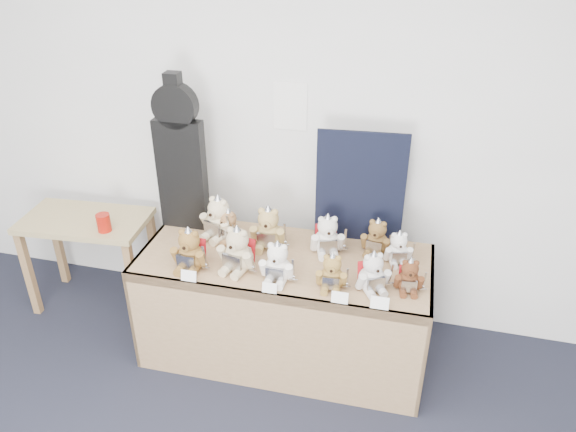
% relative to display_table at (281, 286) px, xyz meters
% --- Properties ---
extents(room_shell, '(6.00, 6.00, 6.00)m').
position_rel_display_table_xyz_m(room_shell, '(-0.10, 0.60, 0.91)').
color(room_shell, white).
rests_on(room_shell, floor).
extents(display_table, '(1.75, 0.75, 0.72)m').
position_rel_display_table_xyz_m(display_table, '(0.00, 0.00, 0.00)').
color(display_table, olive).
rests_on(display_table, floor).
extents(side_table, '(0.87, 0.53, 0.70)m').
position_rel_display_table_xyz_m(side_table, '(-1.44, 0.24, 0.01)').
color(side_table, tan).
rests_on(side_table, floor).
extents(guitar_case, '(0.30, 0.10, 1.00)m').
position_rel_display_table_xyz_m(guitar_case, '(-0.72, 0.30, 0.64)').
color(guitar_case, black).
rests_on(guitar_case, display_table).
extents(navy_board, '(0.53, 0.06, 0.71)m').
position_rel_display_table_xyz_m(navy_board, '(0.38, 0.40, 0.51)').
color(navy_board, black).
rests_on(navy_board, display_table).
extents(red_cup, '(0.09, 0.09, 0.12)m').
position_rel_display_table_xyz_m(red_cup, '(-1.22, 0.13, 0.19)').
color(red_cup, '#AB170B').
rests_on(red_cup, side_table).
extents(teddy_front_far_left, '(0.23, 0.19, 0.29)m').
position_rel_display_table_xyz_m(teddy_front_far_left, '(-0.49, -0.16, 0.27)').
color(teddy_front_far_left, brown).
rests_on(teddy_front_far_left, display_table).
extents(teddy_front_left, '(0.25, 0.23, 0.30)m').
position_rel_display_table_xyz_m(teddy_front_left, '(-0.23, -0.10, 0.28)').
color(teddy_front_left, '#C8B48D').
rests_on(teddy_front_left, display_table).
extents(teddy_front_centre, '(0.22, 0.17, 0.27)m').
position_rel_display_table_xyz_m(teddy_front_centre, '(0.02, -0.15, 0.26)').
color(teddy_front_centre, white).
rests_on(teddy_front_centre, display_table).
extents(teddy_front_right, '(0.19, 0.16, 0.24)m').
position_rel_display_table_xyz_m(teddy_front_right, '(0.32, -0.14, 0.25)').
color(teddy_front_right, olive).
rests_on(teddy_front_right, display_table).
extents(teddy_front_far_right, '(0.21, 0.21, 0.26)m').
position_rel_display_table_xyz_m(teddy_front_far_right, '(0.54, -0.10, 0.26)').
color(teddy_front_far_right, silver).
rests_on(teddy_front_far_right, display_table).
extents(teddy_front_end, '(0.18, 0.16, 0.22)m').
position_rel_display_table_xyz_m(teddy_front_end, '(0.73, -0.06, 0.24)').
color(teddy_front_end, brown).
rests_on(teddy_front_end, display_table).
extents(teddy_back_left, '(0.25, 0.24, 0.31)m').
position_rel_display_table_xyz_m(teddy_back_left, '(-0.46, 0.21, 0.28)').
color(teddy_back_left, beige).
rests_on(teddy_back_left, display_table).
extents(teddy_back_centre_left, '(0.24, 0.20, 0.30)m').
position_rel_display_table_xyz_m(teddy_back_centre_left, '(-0.13, 0.17, 0.27)').
color(teddy_back_centre_left, tan).
rests_on(teddy_back_centre_left, display_table).
extents(teddy_back_centre_right, '(0.23, 0.21, 0.28)m').
position_rel_display_table_xyz_m(teddy_back_centre_right, '(0.23, 0.20, 0.27)').
color(teddy_back_centre_right, silver).
rests_on(teddy_back_centre_right, display_table).
extents(teddy_back_right, '(0.20, 0.18, 0.25)m').
position_rel_display_table_xyz_m(teddy_back_right, '(0.51, 0.27, 0.25)').
color(teddy_back_right, brown).
rests_on(teddy_back_right, display_table).
extents(teddy_back_end, '(0.19, 0.17, 0.23)m').
position_rel_display_table_xyz_m(teddy_back_end, '(0.65, 0.20, 0.25)').
color(teddy_back_end, white).
rests_on(teddy_back_end, display_table).
extents(teddy_back_far_left, '(0.19, 0.19, 0.23)m').
position_rel_display_table_xyz_m(teddy_back_far_left, '(-0.39, 0.19, 0.25)').
color(teddy_back_far_left, '#956D45').
rests_on(teddy_back_far_left, display_table).
extents(entry_card_a, '(0.09, 0.02, 0.06)m').
position_rel_display_table_xyz_m(entry_card_a, '(-0.45, -0.28, 0.19)').
color(entry_card_a, white).
rests_on(entry_card_a, display_table).
extents(entry_card_b, '(0.08, 0.02, 0.06)m').
position_rel_display_table_xyz_m(entry_card_b, '(0.01, -0.27, 0.19)').
color(entry_card_b, white).
rests_on(entry_card_b, display_table).
extents(entry_card_c, '(0.09, 0.02, 0.06)m').
position_rel_display_table_xyz_m(entry_card_c, '(0.39, -0.27, 0.19)').
color(entry_card_c, white).
rests_on(entry_card_c, display_table).
extents(entry_card_d, '(0.10, 0.02, 0.07)m').
position_rel_display_table_xyz_m(entry_card_d, '(0.60, -0.26, 0.19)').
color(entry_card_d, white).
rests_on(entry_card_d, display_table).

